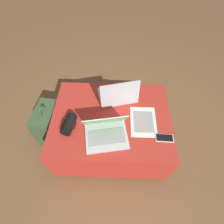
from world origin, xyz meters
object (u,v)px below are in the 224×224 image
Objects in this scene: paper_sheet at (143,122)px; cell_phone at (164,138)px; laptop_near at (106,131)px; laptop_far at (118,95)px; backpack at (49,124)px; wrist_brace at (69,124)px.

cell_phone is at bearing -44.00° from paper_sheet.
laptop_near reaches higher than paper_sheet.
backpack is at bearing -2.96° from laptop_far.
wrist_brace is (0.30, -0.18, 0.31)m from backpack.
laptop_near is 0.96× the size of laptop_far.
laptop_far is 1.27× the size of paper_sheet.
backpack is 0.94m from paper_sheet.
wrist_brace is at bearing 66.21° from backpack.
paper_sheet is (-0.15, 0.15, -0.00)m from cell_phone.
laptop_near is 2.58× the size of cell_phone.
cell_phone is 0.76m from wrist_brace.
backpack is 1.61× the size of paper_sheet.
laptop_far is 0.76m from backpack.
cell_phone is 0.47× the size of paper_sheet.
paper_sheet is 0.61m from wrist_brace.
laptop_far reaches higher than backpack.
laptop_far is 0.54m from cell_phone.
laptop_far is at bearing 67.04° from laptop_near.
paper_sheet is at bearing 6.87° from wrist_brace.
wrist_brace reaches higher than backpack.
paper_sheet is at bearing 90.22° from backpack.
backpack is at bearing 148.57° from laptop_near.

